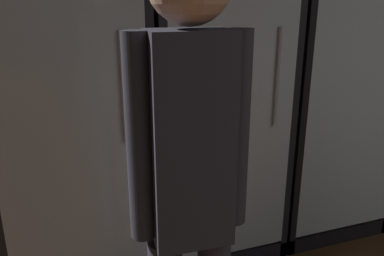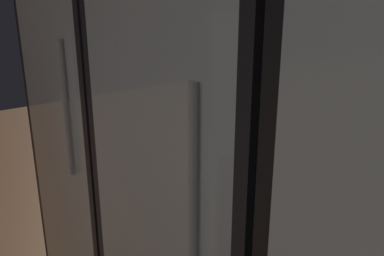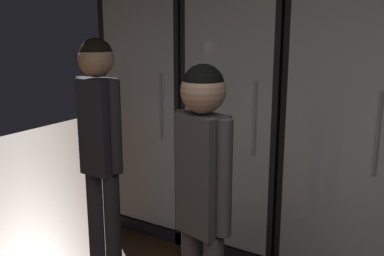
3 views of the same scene
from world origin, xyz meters
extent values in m
cube|color=black|center=(-2.05, 2.96, 1.02)|extent=(0.76, 0.04, 2.04)
cube|color=black|center=(-2.41, 2.70, 1.02)|extent=(0.04, 0.56, 2.04)
cube|color=black|center=(-1.69, 2.70, 1.02)|extent=(0.04, 0.56, 2.04)
cube|color=white|center=(-2.05, 2.93, 1.02)|extent=(0.68, 0.02, 1.80)
cube|color=silver|center=(-2.05, 2.43, 1.02)|extent=(0.68, 0.02, 1.80)
cylinder|color=#B2B2B7|center=(-1.82, 2.41, 1.12)|extent=(0.02, 0.02, 0.50)
cylinder|color=gray|center=(-2.22, 2.73, 0.23)|extent=(0.08, 0.08, 0.20)
cylinder|color=gray|center=(-2.22, 2.73, 0.38)|extent=(0.03, 0.03, 0.09)
cylinder|color=white|center=(-2.22, 2.73, 0.20)|extent=(0.08, 0.08, 0.08)
cylinder|color=#194723|center=(-1.88, 2.74, 0.39)|extent=(0.02, 0.02, 0.09)
cube|color=silver|center=(-2.05, 2.70, 0.72)|extent=(0.66, 0.48, 0.02)
cylinder|color=black|center=(-2.22, 2.67, 0.82)|extent=(0.08, 0.08, 0.18)
cylinder|color=black|center=(-2.22, 2.67, 0.95)|extent=(0.03, 0.03, 0.08)
cylinder|color=white|center=(-2.22, 2.67, 0.80)|extent=(0.08, 0.08, 0.06)
cylinder|color=#194723|center=(-1.88, 2.67, 0.84)|extent=(0.08, 0.08, 0.23)
cylinder|color=#194723|center=(-1.88, 2.67, 1.00)|extent=(0.03, 0.03, 0.08)
cylinder|color=#2D2D33|center=(-1.88, 2.67, 0.84)|extent=(0.08, 0.08, 0.08)
cube|color=silver|center=(-2.05, 2.70, 1.31)|extent=(0.66, 0.48, 0.02)
cylinder|color=gray|center=(-2.27, 2.73, 1.41)|extent=(0.07, 0.07, 0.18)
cylinder|color=#2D2D33|center=(-2.27, 2.73, 1.42)|extent=(0.07, 0.07, 0.06)
cylinder|color=gray|center=(-2.05, 2.74, 1.42)|extent=(0.07, 0.07, 0.18)
cylinder|color=#2D2D33|center=(-2.05, 2.74, 1.39)|extent=(0.07, 0.07, 0.05)
cylinder|color=#194723|center=(-1.83, 2.71, 1.43)|extent=(0.06, 0.06, 0.21)
cylinder|color=white|center=(-1.83, 2.71, 1.41)|extent=(0.07, 0.07, 0.08)
cube|color=black|center=(-1.26, 2.96, 1.02)|extent=(0.76, 0.04, 2.04)
cube|color=black|center=(-1.63, 2.70, 1.02)|extent=(0.04, 0.56, 2.04)
cube|color=black|center=(-0.90, 2.70, 1.02)|extent=(0.04, 0.56, 2.04)
cube|color=white|center=(-1.26, 2.93, 1.02)|extent=(0.68, 0.02, 1.80)
cube|color=silver|center=(-1.26, 2.43, 1.02)|extent=(0.68, 0.02, 1.80)
cylinder|color=#B2B2B7|center=(-1.04, 2.41, 1.12)|extent=(0.02, 0.02, 0.50)
cube|color=silver|center=(-1.26, 2.70, 0.72)|extent=(0.66, 0.48, 0.02)
cylinder|color=gray|center=(-1.48, 2.72, 0.84)|extent=(0.07, 0.07, 0.22)
cylinder|color=gray|center=(-1.48, 2.72, 0.98)|extent=(0.03, 0.03, 0.07)
cylinder|color=beige|center=(-1.48, 2.72, 0.84)|extent=(0.08, 0.08, 0.08)
cylinder|color=brown|center=(-1.26, 2.70, 0.83)|extent=(0.06, 0.06, 0.22)
cylinder|color=brown|center=(-1.26, 2.70, 0.98)|extent=(0.02, 0.02, 0.07)
cylinder|color=#2D2D33|center=(-1.26, 2.70, 0.84)|extent=(0.07, 0.07, 0.07)
cylinder|color=#336B38|center=(-1.04, 2.73, 0.96)|extent=(0.03, 0.03, 0.09)
cube|color=silver|center=(-1.26, 2.70, 1.31)|extent=(0.66, 0.48, 0.02)
cylinder|color=#194723|center=(-1.51, 2.73, 1.43)|extent=(0.06, 0.06, 0.22)
cylinder|color=#B2332D|center=(-1.51, 2.73, 1.43)|extent=(0.06, 0.06, 0.07)
cylinder|color=brown|center=(-1.35, 2.67, 1.44)|extent=(0.07, 0.07, 0.23)
cylinder|color=#2D2D33|center=(-1.35, 2.67, 1.41)|extent=(0.08, 0.08, 0.07)
cylinder|color=gray|center=(-1.18, 2.69, 1.42)|extent=(0.06, 0.06, 0.20)
cylinder|color=tan|center=(-1.18, 2.69, 1.41)|extent=(0.07, 0.07, 0.06)
cylinder|color=#9EAD99|center=(-1.01, 2.75, 1.43)|extent=(0.06, 0.06, 0.21)
cylinder|color=#B2332D|center=(-1.01, 2.75, 1.43)|extent=(0.06, 0.06, 0.08)
cube|color=black|center=(-0.84, 2.70, 1.02)|extent=(0.04, 0.56, 2.04)
camera|label=1|loc=(-2.09, 0.73, 1.49)|focal=36.04mm
camera|label=2|loc=(-0.35, 1.93, 1.56)|focal=40.47mm
camera|label=3|loc=(0.20, -0.32, 1.76)|focal=42.11mm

